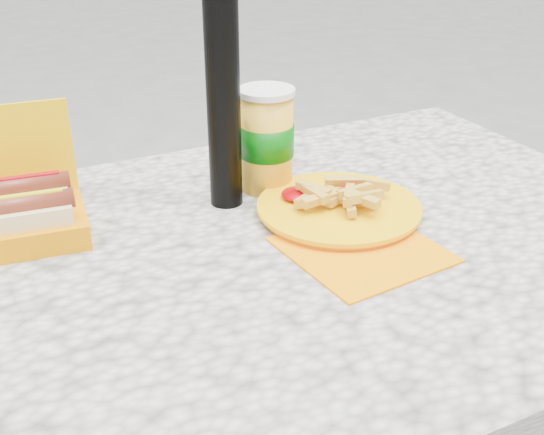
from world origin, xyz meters
name	(u,v)px	position (x,y,z in m)	size (l,w,h in m)	color
picnic_table	(272,312)	(0.00, 0.00, 0.64)	(1.20, 0.80, 0.75)	beige
hotdog_box	(6,214)	(-0.32, 0.19, 0.79)	(0.22, 0.17, 0.17)	#FFBA00
fries_plate	(340,209)	(0.13, 0.04, 0.76)	(0.26, 0.34, 0.05)	#FF8D00
soda_cup	(267,140)	(0.08, 0.18, 0.83)	(0.09, 0.09, 0.17)	yellow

